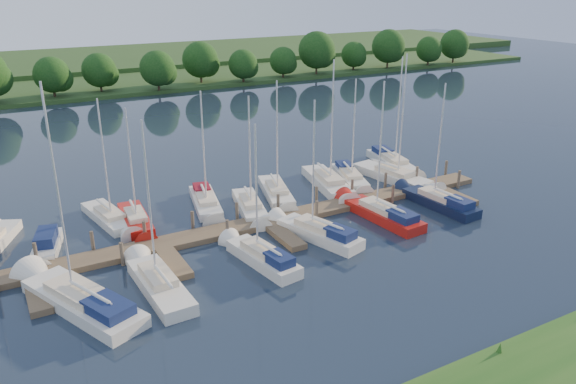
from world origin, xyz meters
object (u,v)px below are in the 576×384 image
motorboat (47,247)px  sailboat_n_5 (251,208)px  dock (270,225)px  sailboat_s_2 (262,258)px

motorboat → sailboat_n_5: size_ratio=0.57×
dock → motorboat: motorboat is taller
motorboat → dock: bearing=-179.0°
dock → sailboat_n_5: sailboat_n_5 is taller
sailboat_s_2 → dock: bearing=48.1°
dock → sailboat_s_2: size_ratio=4.22×
sailboat_n_5 → dock: bearing=103.7°
motorboat → sailboat_s_2: size_ratio=0.57×
dock → sailboat_s_2: bearing=-123.1°
dock → sailboat_s_2: (-2.97, -4.56, 0.14)m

